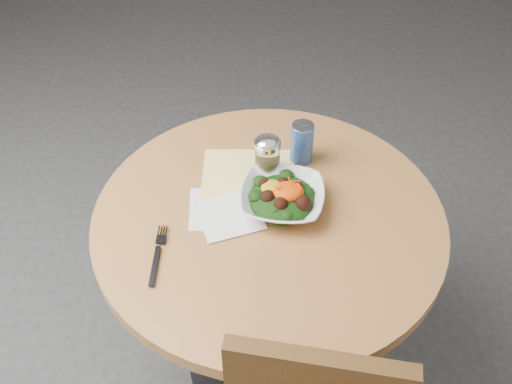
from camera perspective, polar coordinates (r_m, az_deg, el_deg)
The scene contains 8 objects.
ground at distance 2.06m, azimuth 0.96°, elevation -16.71°, with size 6.00×6.00×0.00m, color #2B2C2E.
table at distance 1.60m, azimuth 1.19°, elevation -7.00°, with size 0.90×0.90×0.75m.
cloth_napkin at distance 1.55m, azimuth -0.75°, elevation 1.49°, with size 0.25×0.23×0.00m, color #E5B00C.
paper_napkins at distance 1.46m, azimuth -3.19°, elevation -1.95°, with size 0.20×0.20×0.00m.
salad_bowl at distance 1.45m, azimuth 2.60°, elevation -0.56°, with size 0.25×0.25×0.08m.
fork at distance 1.38m, azimuth -9.79°, elevation -5.98°, with size 0.03×0.19×0.00m.
spice_shaker at distance 1.52m, azimuth 1.15°, elevation 3.49°, with size 0.07×0.07×0.13m.
beverage_can at distance 1.57m, azimuth 4.62°, elevation 4.97°, with size 0.06×0.06×0.12m.
Camera 1 is at (-0.06, -1.01, 1.80)m, focal length 40.00 mm.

